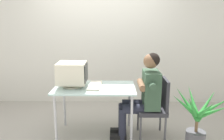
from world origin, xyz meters
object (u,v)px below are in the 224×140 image
crt_monitor (72,73)px  office_chair (156,105)px  desk (95,91)px  person_seated (144,92)px  keyboard (95,85)px  potted_plant (198,119)px

crt_monitor → office_chair: (1.21, -0.06, -0.46)m
desk → person_seated: bearing=-4.0°
keyboard → person_seated: 0.71m
potted_plant → crt_monitor: bearing=168.9°
keyboard → person_seated: size_ratio=0.37×
crt_monitor → office_chair: crt_monitor is taller
desk → office_chair: bearing=-3.2°
keyboard → potted_plant: bearing=-14.2°
crt_monitor → potted_plant: bearing=-11.1°
keyboard → potted_plant: potted_plant is taller
desk → person_seated: (0.70, -0.05, 0.01)m
desk → potted_plant: bearing=-13.2°
crt_monitor → person_seated: 1.06m
office_chair → person_seated: person_seated is taller
potted_plant → keyboard: bearing=165.8°
desk → potted_plant: potted_plant is taller
crt_monitor → potted_plant: 1.83m
person_seated → office_chair: bearing=0.0°
desk → crt_monitor: (-0.32, 0.01, 0.27)m
office_chair → person_seated: size_ratio=0.70×
desk → crt_monitor: size_ratio=2.85×
desk → crt_monitor: bearing=178.3°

